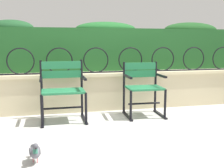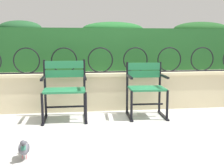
% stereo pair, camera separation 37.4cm
% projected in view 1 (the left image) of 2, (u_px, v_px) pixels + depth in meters
% --- Properties ---
extents(ground_plane, '(60.00, 60.00, 0.00)m').
position_uv_depth(ground_plane, '(114.00, 125.00, 3.74)').
color(ground_plane, '#B7B5AF').
extents(stone_wall, '(6.27, 0.41, 0.63)m').
position_uv_depth(stone_wall, '(101.00, 90.00, 4.61)').
color(stone_wall, beige).
rests_on(stone_wall, ground).
extents(iron_arch_fence, '(5.75, 0.02, 0.42)m').
position_uv_depth(iron_arch_fence, '(97.00, 61.00, 4.44)').
color(iron_arch_fence, black).
rests_on(iron_arch_fence, stone_wall).
extents(hedge_row, '(6.15, 0.52, 0.88)m').
position_uv_depth(hedge_row, '(99.00, 47.00, 4.93)').
color(hedge_row, '#1E5123').
rests_on(hedge_row, stone_wall).
extents(park_chair_left, '(0.63, 0.52, 0.87)m').
position_uv_depth(park_chair_left, '(63.00, 88.00, 3.92)').
color(park_chair_left, '#237547').
rests_on(park_chair_left, ground).
extents(park_chair_right, '(0.58, 0.54, 0.82)m').
position_uv_depth(park_chair_right, '(143.00, 86.00, 4.20)').
color(park_chair_right, '#237547').
rests_on(park_chair_right, ground).
extents(pigeon_near_chairs, '(0.12, 0.29, 0.22)m').
position_uv_depth(pigeon_near_chairs, '(35.00, 151.00, 2.56)').
color(pigeon_near_chairs, '#5B5B66').
rests_on(pigeon_near_chairs, ground).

